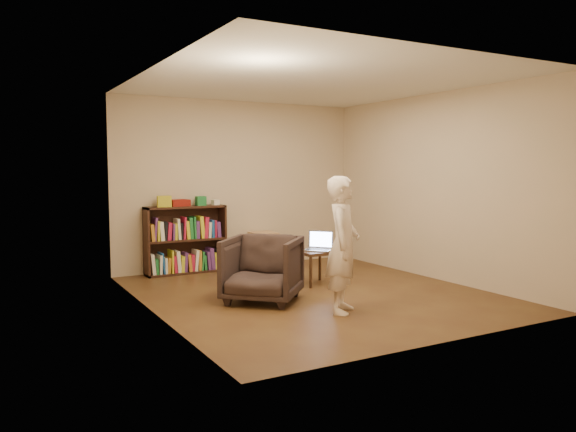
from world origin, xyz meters
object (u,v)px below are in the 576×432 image
stool (263,239)px  bookshelf (185,244)px  laptop (319,246)px  person (343,245)px  armchair (262,269)px  side_table (315,256)px

stool → bookshelf: bearing=176.2°
laptop → stool: bearing=142.5°
stool → laptop: 1.53m
stool → person: 2.99m
bookshelf → armchair: (0.20, -2.16, -0.05)m
stool → armchair: 2.33m
armchair → laptop: armchair is taller
bookshelf → armchair: bearing=-84.6°
armchair → laptop: 1.26m
laptop → person: bearing=-63.1°
stool → laptop: (0.08, -1.53, 0.07)m
laptop → person: person is taller
armchair → laptop: bearing=69.0°
side_table → person: size_ratio=0.31×
side_table → laptop: laptop is taller
stool → armchair: size_ratio=0.65×
person → bookshelf: bearing=57.0°
bookshelf → person: 3.12m
side_table → laptop: bearing=11.3°
bookshelf → laptop: bearing=-50.4°
bookshelf → armchair: bookshelf is taller
side_table → laptop: size_ratio=1.04×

